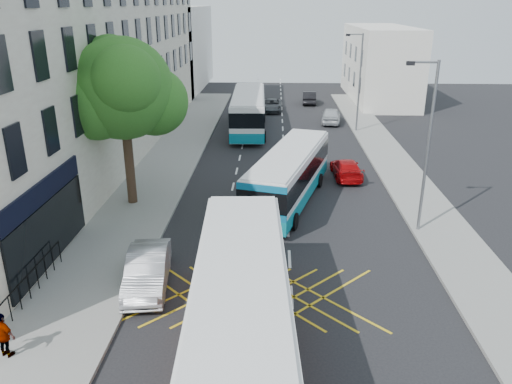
# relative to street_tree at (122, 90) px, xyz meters

# --- Properties ---
(pavement_left) EXTENTS (5.00, 70.00, 0.15)m
(pavement_left) POSITION_rel_street_tree_xyz_m (0.01, 0.03, -6.22)
(pavement_left) COLOR gray
(pavement_left) RESTS_ON ground
(pavement_right) EXTENTS (3.00, 70.00, 0.15)m
(pavement_right) POSITION_rel_street_tree_xyz_m (16.01, 0.03, -6.22)
(pavement_right) COLOR gray
(pavement_right) RESTS_ON ground
(terrace_main) EXTENTS (8.30, 45.00, 13.50)m
(terrace_main) POSITION_rel_street_tree_xyz_m (-5.49, 9.52, 0.46)
(terrace_main) COLOR beige
(terrace_main) RESTS_ON ground
(terrace_far) EXTENTS (8.00, 20.00, 10.00)m
(terrace_far) POSITION_rel_street_tree_xyz_m (-5.49, 40.03, -1.29)
(terrace_far) COLOR silver
(terrace_far) RESTS_ON ground
(building_right) EXTENTS (6.00, 18.00, 8.00)m
(building_right) POSITION_rel_street_tree_xyz_m (19.51, 33.03, -2.29)
(building_right) COLOR silver
(building_right) RESTS_ON ground
(street_tree) EXTENTS (6.30, 5.70, 8.80)m
(street_tree) POSITION_rel_street_tree_xyz_m (0.00, 0.00, 0.00)
(street_tree) COLOR #382619
(street_tree) RESTS_ON pavement_left
(lamp_near) EXTENTS (1.45, 0.15, 8.00)m
(lamp_near) POSITION_rel_street_tree_xyz_m (14.71, -2.97, -1.68)
(lamp_near) COLOR slate
(lamp_near) RESTS_ON pavement_right
(lamp_far) EXTENTS (1.45, 0.15, 8.00)m
(lamp_far) POSITION_rel_street_tree_xyz_m (14.71, 17.03, -1.68)
(lamp_far) COLOR slate
(lamp_far) RESTS_ON pavement_right
(railings) EXTENTS (0.08, 5.60, 1.14)m
(railings) POSITION_rel_street_tree_xyz_m (-1.19, -9.67, -5.57)
(railings) COLOR black
(railings) RESTS_ON pavement_left
(bus_near) EXTENTS (3.41, 12.07, 3.36)m
(bus_near) POSITION_rel_street_tree_xyz_m (6.87, -12.97, -4.52)
(bus_near) COLOR silver
(bus_near) RESTS_ON ground
(bus_mid) EXTENTS (5.14, 10.67, 2.93)m
(bus_mid) POSITION_rel_street_tree_xyz_m (8.62, 0.76, -4.75)
(bus_mid) COLOR silver
(bus_mid) RESTS_ON ground
(bus_far) EXTENTS (3.15, 11.73, 3.28)m
(bus_far) POSITION_rel_street_tree_xyz_m (5.53, 17.14, -4.56)
(bus_far) COLOR silver
(bus_far) RESTS_ON ground
(parked_car_silver) EXTENTS (2.05, 4.52, 1.44)m
(parked_car_silver) POSITION_rel_street_tree_xyz_m (2.91, -8.38, -5.57)
(parked_car_silver) COLOR #ABADB2
(parked_car_silver) RESTS_ON ground
(red_hatchback) EXTENTS (1.83, 4.13, 1.18)m
(red_hatchback) POSITION_rel_street_tree_xyz_m (12.38, 5.04, -5.70)
(red_hatchback) COLOR #BA080A
(red_hatchback) RESTS_ON ground
(distant_car_grey) EXTENTS (2.03, 4.32, 1.19)m
(distant_car_grey) POSITION_rel_street_tree_xyz_m (7.49, 25.58, -5.70)
(distant_car_grey) COLOR #42464A
(distant_car_grey) RESTS_ON ground
(distant_car_silver) EXTENTS (2.19, 4.36, 1.42)m
(distant_car_silver) POSITION_rel_street_tree_xyz_m (12.98, 20.39, -5.58)
(distant_car_silver) COLOR #B7BBBF
(distant_car_silver) RESTS_ON ground
(distant_car_dark) EXTENTS (1.60, 4.15, 1.35)m
(distant_car_dark) POSITION_rel_street_tree_xyz_m (11.56, 29.84, -5.62)
(distant_car_dark) COLOR black
(distant_car_dark) RESTS_ON ground
(pedestrian_far) EXTENTS (0.97, 0.65, 1.52)m
(pedestrian_far) POSITION_rel_street_tree_xyz_m (-0.43, -12.85, -5.38)
(pedestrian_far) COLOR gray
(pedestrian_far) RESTS_ON pavement_left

